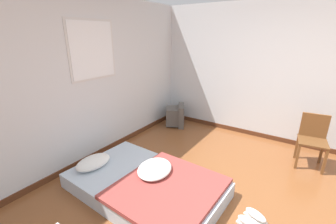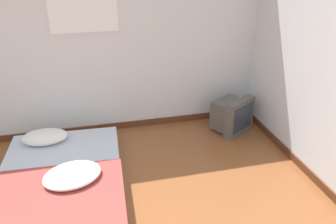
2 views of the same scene
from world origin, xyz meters
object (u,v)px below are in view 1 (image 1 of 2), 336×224
at_px(mattress_bed, 145,184).
at_px(wooden_chair, 313,136).
at_px(sneaker_pair, 252,219).
at_px(crt_tv, 176,116).

xyz_separation_m(mattress_bed, wooden_chair, (2.04, -1.76, 0.35)).
relative_size(mattress_bed, wooden_chair, 2.49).
relative_size(wooden_chair, sneaker_pair, 2.60).
height_order(crt_tv, wooden_chair, wooden_chair).
bearing_deg(wooden_chair, crt_tv, 86.20).
bearing_deg(wooden_chair, sneaker_pair, 166.36).
height_order(mattress_bed, crt_tv, crt_tv).
height_order(crt_tv, sneaker_pair, crt_tv).
xyz_separation_m(mattress_bed, sneaker_pair, (0.26, -1.32, -0.08)).
bearing_deg(crt_tv, sneaker_pair, -131.37).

